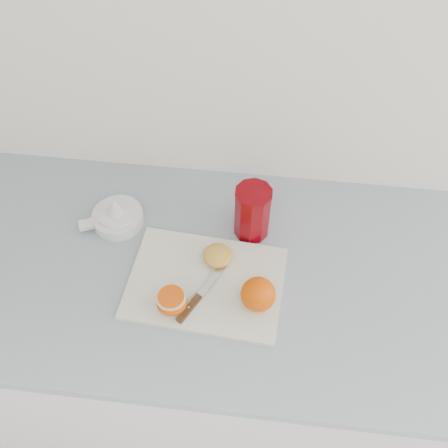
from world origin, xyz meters
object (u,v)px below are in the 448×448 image
at_px(half_orange, 172,301).
at_px(citrus_juicer, 117,216).
at_px(counter, 199,344).
at_px(cutting_board, 206,283).
at_px(red_tumbler, 252,214).

relative_size(half_orange, citrus_juicer, 0.43).
bearing_deg(citrus_juicer, counter, -27.28).
xyz_separation_m(counter, cutting_board, (0.04, -0.05, 0.45)).
xyz_separation_m(cutting_board, red_tumbler, (0.09, 0.16, 0.06)).
distance_m(half_orange, citrus_juicer, 0.28).
xyz_separation_m(cutting_board, citrus_juicer, (-0.24, 0.15, 0.02)).
xyz_separation_m(counter, citrus_juicer, (-0.20, 0.10, 0.47)).
distance_m(counter, red_tumbler, 0.54).
relative_size(citrus_juicer, red_tumbler, 1.07).
bearing_deg(half_orange, red_tumbler, 56.60).
height_order(cutting_board, red_tumbler, red_tumbler).
xyz_separation_m(citrus_juicer, red_tumbler, (0.33, 0.01, 0.04)).
height_order(counter, red_tumbler, red_tumbler).
xyz_separation_m(cutting_board, half_orange, (-0.06, -0.07, 0.03)).
height_order(counter, cutting_board, cutting_board).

